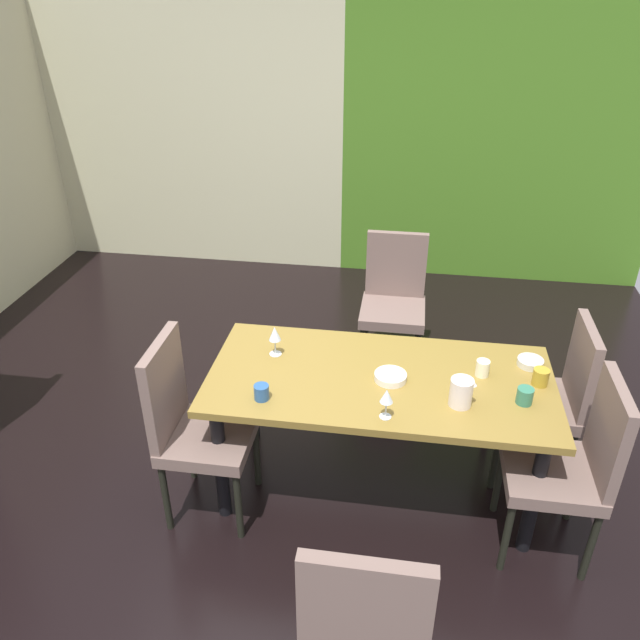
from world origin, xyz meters
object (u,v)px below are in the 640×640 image
object	(u,v)px
chair_left_near	(191,422)
chair_head_far	(394,296)
dining_table	(379,391)
chair_head_near	(365,631)
cup_near_window	(525,396)
pitcher_west	(461,392)
cup_north	(482,368)
wine_glass_center	(387,397)
cup_near_shelf	(541,377)
serving_bowl_rear	(390,377)
chair_right_near	(573,462)
cup_south	(262,392)
wine_glass_left	(275,335)
chair_right_far	(552,393)
serving_bowl_front	(530,362)

from	to	relation	value
chair_left_near	chair_head_far	bearing A→B (deg)	148.71
dining_table	chair_head_near	bearing A→B (deg)	-88.18
chair_left_near	cup_near_window	bearing A→B (deg)	95.80
chair_left_near	pitcher_west	xyz separation A→B (m)	(1.31, 0.11, 0.25)
dining_table	cup_north	bearing A→B (deg)	10.45
wine_glass_center	cup_near_shelf	size ratio (longest dim) A/B	1.79
wine_glass_center	serving_bowl_rear	world-z (taller)	wine_glass_center
chair_head_far	cup_near_window	xyz separation A→B (m)	(0.67, -1.39, 0.24)
chair_right_near	cup_near_window	world-z (taller)	chair_right_near
pitcher_west	cup_south	bearing A→B (deg)	-174.06
cup_north	pitcher_west	bearing A→B (deg)	-114.47
chair_head_near	chair_left_near	bearing A→B (deg)	133.80
chair_head_far	wine_glass_left	size ratio (longest dim) A/B	5.76
cup_near_shelf	pitcher_west	distance (m)	0.46
wine_glass_left	cup_near_shelf	distance (m)	1.36
chair_left_near	chair_right_far	bearing A→B (deg)	106.64
wine_glass_left	cup_north	world-z (taller)	wine_glass_left
chair_head_near	cup_near_window	distance (m)	1.36
wine_glass_left	cup_near_shelf	size ratio (longest dim) A/B	1.96
pitcher_west	wine_glass_center	bearing A→B (deg)	-156.75
serving_bowl_rear	pitcher_west	bearing A→B (deg)	-24.48
cup_near_shelf	dining_table	bearing A→B (deg)	-175.90
cup_near_window	serving_bowl_front	bearing A→B (deg)	77.58
pitcher_west	chair_head_near	bearing A→B (deg)	-107.36
dining_table	pitcher_west	bearing A→B (deg)	-23.66
chair_head_near	serving_bowl_rear	distance (m)	1.28
dining_table	serving_bowl_front	size ratio (longest dim) A/B	13.08
serving_bowl_front	cup_south	size ratio (longest dim) A/B	1.75
chair_left_near	dining_table	bearing A→B (deg)	106.59
chair_right_far	pitcher_west	bearing A→B (deg)	130.00
serving_bowl_rear	pitcher_west	size ratio (longest dim) A/B	1.14
cup_south	cup_near_shelf	bearing A→B (deg)	13.62
wine_glass_center	dining_table	bearing A→B (deg)	97.90
chair_left_near	cup_north	xyz separation A→B (m)	(1.43, 0.37, 0.22)
chair_right_far	chair_head_far	bearing A→B (deg)	42.06
chair_head_far	cup_near_shelf	size ratio (longest dim) A/B	11.28
wine_glass_left	chair_left_near	bearing A→B (deg)	-131.17
wine_glass_left	wine_glass_center	bearing A→B (deg)	-35.99
wine_glass_center	cup_south	xyz separation A→B (m)	(-0.60, 0.05, -0.08)
serving_bowl_rear	cup_near_window	world-z (taller)	cup_near_window
serving_bowl_rear	cup_near_shelf	world-z (taller)	cup_near_shelf
chair_head_near	cup_near_window	xyz separation A→B (m)	(0.65, 1.17, 0.21)
serving_bowl_rear	cup_near_window	xyz separation A→B (m)	(0.64, -0.09, 0.02)
chair_head_near	cup_north	distance (m)	1.47
cup_near_shelf	pitcher_west	bearing A→B (deg)	-150.40
chair_right_far	wine_glass_center	bearing A→B (deg)	124.14
serving_bowl_front	chair_right_near	bearing A→B (deg)	-72.52
wine_glass_left	chair_right_near	bearing A→B (deg)	-15.15
serving_bowl_front	wine_glass_left	bearing A→B (deg)	-175.88
chair_right_near	chair_head_far	bearing A→B (deg)	30.25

